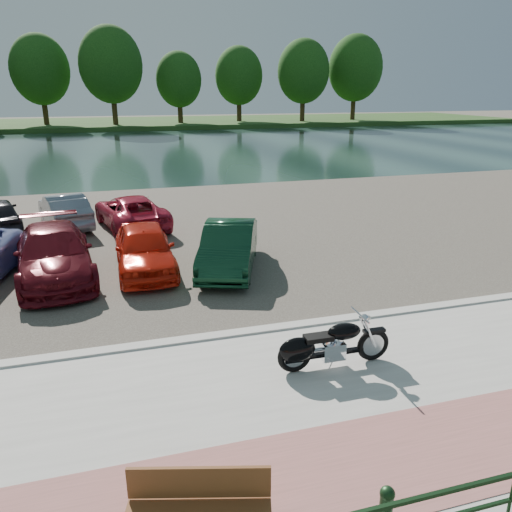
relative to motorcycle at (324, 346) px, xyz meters
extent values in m
plane|color=#595447|center=(0.59, -0.16, -0.56)|extent=(200.00, 200.00, 0.00)
cube|color=#B0AEA6|center=(0.59, -1.16, -0.51)|extent=(60.00, 6.00, 0.10)
cube|color=#955A54|center=(0.59, -2.66, -0.46)|extent=(60.00, 2.00, 0.01)
cube|color=#B0AEA6|center=(0.59, 1.84, -0.49)|extent=(60.00, 0.30, 0.14)
cube|color=#413B34|center=(0.59, 10.84, -0.54)|extent=(60.00, 18.00, 0.04)
cube|color=#1A2E2C|center=(0.59, 39.84, -0.56)|extent=(120.00, 40.00, 0.00)
cube|color=#1D4117|center=(0.59, 71.84, -0.26)|extent=(120.00, 24.00, 0.60)
cylinder|color=black|center=(0.59, -4.16, -0.01)|extent=(0.04, 0.04, 0.90)
cube|color=black|center=(0.59, -4.16, 0.04)|extent=(24.00, 0.04, 0.04)
sphere|color=black|center=(-0.91, -3.86, 0.26)|extent=(0.18, 0.18, 0.18)
cylinder|color=#342512|center=(-11.41, 67.24, 2.74)|extent=(0.70, 0.70, 5.40)
ellipsoid|color=#143B10|center=(-11.41, 67.24, 7.06)|extent=(7.56, 7.56, 9.07)
cylinder|color=#342512|center=(-2.41, 64.44, 2.96)|extent=(0.70, 0.70, 5.85)
ellipsoid|color=#143B10|center=(-2.41, 64.44, 7.64)|extent=(8.19, 8.19, 9.83)
cylinder|color=#342512|center=(6.59, 65.84, 2.29)|extent=(0.70, 0.70, 4.50)
ellipsoid|color=#143B10|center=(6.59, 65.84, 5.89)|extent=(6.30, 6.30, 7.56)
cylinder|color=#342512|center=(15.59, 67.24, 2.51)|extent=(0.70, 0.70, 4.95)
ellipsoid|color=#143B10|center=(15.59, 67.24, 6.47)|extent=(6.93, 6.93, 8.32)
cylinder|color=#342512|center=(24.59, 64.44, 2.74)|extent=(0.70, 0.70, 5.40)
ellipsoid|color=#143B10|center=(24.59, 64.44, 7.06)|extent=(7.56, 7.56, 9.07)
cylinder|color=#342512|center=(33.59, 65.84, 2.96)|extent=(0.70, 0.70, 5.85)
ellipsoid|color=#143B10|center=(33.59, 65.84, 7.64)|extent=(8.19, 8.19, 9.83)
torus|color=black|center=(1.04, -0.02, -0.12)|extent=(0.68, 0.13, 0.68)
torus|color=black|center=(-0.61, 0.00, -0.12)|extent=(0.68, 0.13, 0.68)
cylinder|color=#B2B2B7|center=(1.04, -0.02, -0.12)|extent=(0.46, 0.07, 0.46)
cylinder|color=#B2B2B7|center=(-0.61, 0.00, -0.12)|extent=(0.46, 0.07, 0.46)
cylinder|color=silver|center=(0.90, -0.12, 0.18)|extent=(0.33, 0.05, 0.63)
cylinder|color=silver|center=(0.90, 0.08, 0.18)|extent=(0.33, 0.05, 0.63)
cylinder|color=silver|center=(0.71, -0.02, 0.57)|extent=(0.05, 0.75, 0.04)
sphere|color=silver|center=(0.81, -0.02, 0.49)|extent=(0.16, 0.16, 0.16)
sphere|color=silver|center=(0.88, -0.02, 0.49)|extent=(0.11, 0.11, 0.11)
cube|color=black|center=(1.04, -0.02, 0.19)|extent=(0.45, 0.15, 0.06)
cube|color=black|center=(0.22, -0.01, -0.18)|extent=(1.20, 0.12, 0.08)
cube|color=silver|center=(0.17, -0.01, -0.11)|extent=(0.45, 0.33, 0.34)
cylinder|color=silver|center=(0.27, -0.01, 0.09)|extent=(0.25, 0.18, 0.27)
cylinder|color=silver|center=(0.07, -0.01, 0.09)|extent=(0.25, 0.18, 0.27)
ellipsoid|color=black|center=(0.40, -0.01, 0.26)|extent=(0.68, 0.37, 0.32)
cube|color=black|center=(-0.13, 0.00, 0.20)|extent=(0.55, 0.29, 0.10)
ellipsoid|color=black|center=(-0.56, 0.00, 0.00)|extent=(0.73, 0.35, 0.50)
cube|color=black|center=(-0.61, 0.00, -0.07)|extent=(0.40, 0.19, 0.30)
cylinder|color=silver|center=(-0.13, 0.16, -0.24)|extent=(1.10, 0.11, 0.09)
cylinder|color=silver|center=(-0.13, 0.16, -0.16)|extent=(1.10, 0.11, 0.09)
cylinder|color=#B2B2B7|center=(0.07, -0.19, -0.33)|extent=(0.03, 0.14, 0.22)
cube|color=brown|center=(-2.99, -3.03, -0.24)|extent=(1.85, 0.91, 0.05)
cube|color=brown|center=(-2.94, -2.84, 0.04)|extent=(1.75, 0.52, 0.45)
imported|color=#530B14|center=(-5.42, 6.81, 0.21)|extent=(2.65, 5.25, 1.46)
imported|color=red|center=(-2.89, 6.66, 0.18)|extent=(1.68, 4.15, 1.41)
imported|color=#0E351F|center=(-0.44, 6.12, 0.18)|extent=(2.81, 4.51, 1.40)
imported|color=slate|center=(-5.54, 12.66, 0.14)|extent=(2.40, 4.27, 1.33)
imported|color=#AE1D35|center=(-3.04, 11.90, 0.12)|extent=(3.05, 4.95, 1.28)
camera|label=1|loc=(-3.65, -7.83, 4.71)|focal=35.00mm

